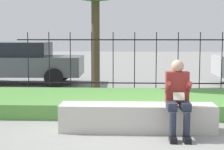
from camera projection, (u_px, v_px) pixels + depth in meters
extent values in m
plane|color=gray|center=(137.00, 131.00, 6.61)|extent=(60.00, 60.00, 0.00)
cube|color=beige|center=(138.00, 118.00, 6.59)|extent=(2.72, 0.55, 0.47)
cube|color=#9B978F|center=(137.00, 128.00, 6.61)|extent=(2.61, 0.51, 0.08)
cube|color=black|center=(173.00, 139.00, 5.91)|extent=(0.11, 0.26, 0.09)
cylinder|color=#282D3D|center=(173.00, 124.00, 5.94)|extent=(0.11, 0.11, 0.38)
cube|color=#282D3D|center=(172.00, 106.00, 6.12)|extent=(0.15, 0.42, 0.13)
cube|color=black|center=(187.00, 139.00, 5.90)|extent=(0.11, 0.26, 0.09)
cylinder|color=#282D3D|center=(187.00, 124.00, 5.93)|extent=(0.11, 0.11, 0.38)
cube|color=#282D3D|center=(185.00, 106.00, 6.11)|extent=(0.15, 0.42, 0.13)
cube|color=maroon|center=(177.00, 87.00, 6.30)|extent=(0.38, 0.24, 0.54)
sphere|color=tan|center=(178.00, 66.00, 6.24)|extent=(0.21, 0.21, 0.21)
cylinder|color=maroon|center=(168.00, 88.00, 6.15)|extent=(0.08, 0.29, 0.24)
cylinder|color=maroon|center=(189.00, 88.00, 6.13)|extent=(0.08, 0.29, 0.24)
cube|color=beige|center=(179.00, 96.00, 6.05)|extent=(0.18, 0.09, 0.13)
cube|color=#569342|center=(136.00, 102.00, 8.52)|extent=(8.52, 2.48, 0.30)
cylinder|color=black|center=(134.00, 83.00, 10.34)|extent=(6.52, 0.03, 0.03)
cylinder|color=black|center=(135.00, 40.00, 10.21)|extent=(6.52, 0.03, 0.03)
cylinder|color=black|center=(28.00, 64.00, 10.42)|extent=(0.02, 0.02, 1.76)
cylinder|color=black|center=(49.00, 64.00, 10.39)|extent=(0.02, 0.02, 1.76)
cylinder|color=black|center=(70.00, 64.00, 10.36)|extent=(0.02, 0.02, 1.76)
cylinder|color=black|center=(92.00, 64.00, 10.34)|extent=(0.02, 0.02, 1.76)
cylinder|color=black|center=(113.00, 64.00, 10.31)|extent=(0.02, 0.02, 1.76)
cylinder|color=black|center=(135.00, 64.00, 10.28)|extent=(0.02, 0.02, 1.76)
cylinder|color=black|center=(156.00, 64.00, 10.26)|extent=(0.02, 0.02, 1.76)
cylinder|color=black|center=(178.00, 64.00, 10.23)|extent=(0.02, 0.02, 1.76)
cylinder|color=black|center=(200.00, 64.00, 10.20)|extent=(0.02, 0.02, 1.76)
cylinder|color=black|center=(222.00, 64.00, 10.17)|extent=(0.02, 0.02, 1.76)
cube|color=#4C5156|center=(20.00, 66.00, 12.81)|extent=(4.29, 1.86, 0.64)
cube|color=black|center=(14.00, 49.00, 12.75)|extent=(2.37, 1.60, 0.48)
cylinder|color=black|center=(54.00, 78.00, 11.96)|extent=(0.61, 0.21, 0.61)
cylinder|color=black|center=(62.00, 72.00, 13.67)|extent=(0.61, 0.21, 0.61)
cylinder|color=#4C3D28|center=(96.00, 34.00, 11.06)|extent=(0.24, 0.24, 3.42)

